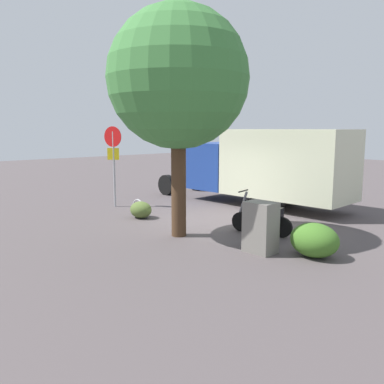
% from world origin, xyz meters
% --- Properties ---
extents(ground_plane, '(60.00, 60.00, 0.00)m').
position_xyz_m(ground_plane, '(0.00, 0.00, 0.00)').
color(ground_plane, '#4F4647').
extents(box_truck_near, '(8.45, 2.71, 2.91)m').
position_xyz_m(box_truck_near, '(0.35, -3.55, 1.62)').
color(box_truck_near, black).
rests_on(box_truck_near, ground).
extents(motorcycle, '(1.78, 0.72, 1.20)m').
position_xyz_m(motorcycle, '(-2.36, -0.09, 0.52)').
color(motorcycle, black).
rests_on(motorcycle, ground).
extents(stop_sign, '(0.71, 0.33, 3.02)m').
position_xyz_m(stop_sign, '(3.98, 0.88, 2.01)').
color(stop_sign, '#9E9EA3').
rests_on(stop_sign, ground).
extents(street_tree, '(3.74, 3.74, 6.13)m').
position_xyz_m(street_tree, '(-0.94, 1.76, 4.23)').
color(street_tree, '#47301E').
rests_on(street_tree, ground).
extents(utility_cabinet, '(0.75, 0.57, 1.23)m').
position_xyz_m(utility_cabinet, '(-3.42, 1.27, 0.61)').
color(utility_cabinet, slate).
rests_on(utility_cabinet, ground).
extents(bike_rack_hoop, '(0.85, 0.11, 0.85)m').
position_xyz_m(bike_rack_hoop, '(2.72, 0.66, 0.00)').
color(bike_rack_hoop, '#B7B7BC').
rests_on(bike_rack_hoop, ground).
extents(shrub_near_sign, '(1.16, 0.95, 0.79)m').
position_xyz_m(shrub_near_sign, '(-4.46, 0.60, 0.40)').
color(shrub_near_sign, '#3F7024').
rests_on(shrub_near_sign, ground).
extents(shrub_mid_verge, '(0.81, 0.66, 0.55)m').
position_xyz_m(shrub_mid_verge, '(1.66, 1.26, 0.28)').
color(shrub_mid_verge, '#4E622D').
rests_on(shrub_mid_verge, ground).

